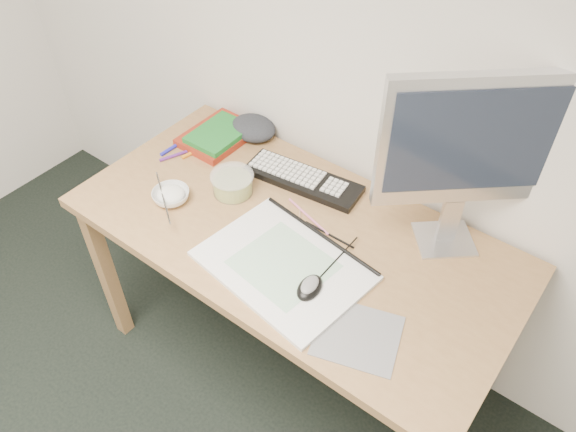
% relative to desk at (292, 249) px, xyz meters
% --- Properties ---
extents(desk, '(1.40, 0.70, 0.75)m').
position_rel_desk_xyz_m(desk, '(0.00, 0.00, 0.00)').
color(desk, '#A37A4A').
rests_on(desk, ground).
extents(mousepad, '(0.26, 0.25, 0.00)m').
position_rel_desk_xyz_m(mousepad, '(0.37, -0.20, 0.08)').
color(mousepad, slate).
rests_on(mousepad, desk).
extents(sketchpad, '(0.51, 0.39, 0.01)m').
position_rel_desk_xyz_m(sketchpad, '(0.07, -0.13, 0.09)').
color(sketchpad, white).
rests_on(sketchpad, desk).
extents(keyboard, '(0.42, 0.18, 0.02)m').
position_rel_desk_xyz_m(keyboard, '(-0.11, 0.20, 0.09)').
color(keyboard, black).
rests_on(keyboard, desk).
extents(monitor, '(0.39, 0.35, 0.57)m').
position_rel_desk_xyz_m(monitor, '(0.39, 0.25, 0.44)').
color(monitor, silver).
rests_on(monitor, desk).
extents(mouse, '(0.07, 0.11, 0.03)m').
position_rel_desk_xyz_m(mouse, '(0.18, -0.16, 0.11)').
color(mouse, black).
rests_on(mouse, sketchpad).
extents(rice_bowl, '(0.12, 0.12, 0.04)m').
position_rel_desk_xyz_m(rice_bowl, '(-0.40, -0.13, 0.10)').
color(rice_bowl, white).
rests_on(rice_bowl, desk).
extents(chopsticks, '(0.22, 0.15, 0.02)m').
position_rel_desk_xyz_m(chopsticks, '(-0.39, -0.16, 0.12)').
color(chopsticks, '#BABABC').
rests_on(chopsticks, rice_bowl).
extents(fruit_tub, '(0.17, 0.17, 0.07)m').
position_rel_desk_xyz_m(fruit_tub, '(-0.27, 0.03, 0.12)').
color(fruit_tub, '#EAC752').
rests_on(fruit_tub, desk).
extents(book_red, '(0.20, 0.27, 0.03)m').
position_rel_desk_xyz_m(book_red, '(-0.50, 0.21, 0.10)').
color(book_red, maroon).
rests_on(book_red, desk).
extents(book_green, '(0.16, 0.22, 0.02)m').
position_rel_desk_xyz_m(book_green, '(-0.49, 0.20, 0.12)').
color(book_green, '#1C7028').
rests_on(book_green, book_red).
extents(cloth_lump, '(0.16, 0.14, 0.06)m').
position_rel_desk_xyz_m(cloth_lump, '(-0.42, 0.31, 0.11)').
color(cloth_lump, '#282A31').
rests_on(cloth_lump, desk).
extents(pencil_pink, '(0.19, 0.06, 0.01)m').
position_rel_desk_xyz_m(pencil_pink, '(0.00, 0.08, 0.09)').
color(pencil_pink, pink).
rests_on(pencil_pink, desk).
extents(pencil_tan, '(0.10, 0.13, 0.01)m').
position_rel_desk_xyz_m(pencil_tan, '(0.00, 0.03, 0.09)').
color(pencil_tan, '#A87F58').
rests_on(pencil_tan, desk).
extents(pencil_black, '(0.18, 0.01, 0.01)m').
position_rel_desk_xyz_m(pencil_black, '(0.10, 0.05, 0.09)').
color(pencil_black, black).
rests_on(pencil_black, desk).
extents(marker_blue, '(0.02, 0.14, 0.01)m').
position_rel_desk_xyz_m(marker_blue, '(-0.59, 0.08, 0.09)').
color(marker_blue, '#2321B7').
rests_on(marker_blue, desk).
extents(marker_orange, '(0.04, 0.14, 0.01)m').
position_rel_desk_xyz_m(marker_orange, '(-0.51, 0.12, 0.09)').
color(marker_orange, orange).
rests_on(marker_orange, desk).
extents(marker_purple, '(0.06, 0.12, 0.01)m').
position_rel_desk_xyz_m(marker_purple, '(-0.55, 0.04, 0.09)').
color(marker_purple, '#55217C').
rests_on(marker_purple, desk).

